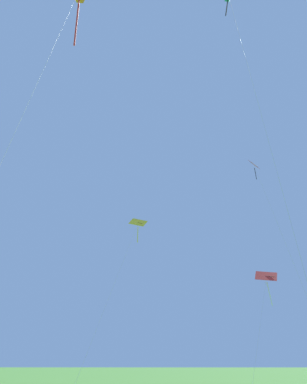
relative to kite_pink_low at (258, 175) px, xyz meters
The scene contains 3 objects.
kite_pink_low is the anchor object (origin of this frame).
kite_yellow_diamond 12.37m from the kite_pink_low, behind, with size 4.01×8.36×13.87m.
kite_red_high 10.47m from the kite_pink_low, 79.43° to the left, with size 4.66×7.35×10.20m.
Camera 1 is at (2.15, -2.97, 1.67)m, focal length 37.59 mm.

